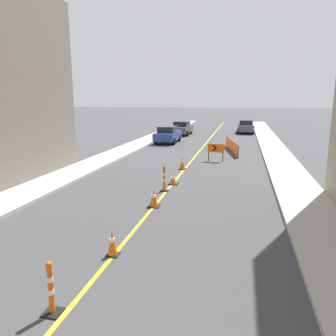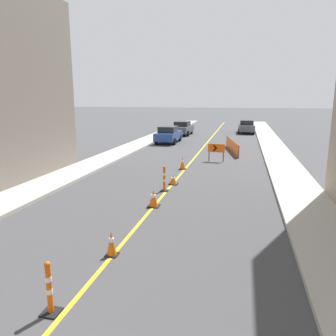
% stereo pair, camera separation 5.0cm
% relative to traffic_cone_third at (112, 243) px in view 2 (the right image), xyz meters
% --- Properties ---
extents(lane_stripe, '(0.12, 61.86, 0.01)m').
position_rel_traffic_cone_third_xyz_m(lane_stripe, '(0.02, 21.04, -0.34)').
color(lane_stripe, gold).
rests_on(lane_stripe, ground_plane).
extents(sidewalk_left, '(2.14, 61.86, 0.15)m').
position_rel_traffic_cone_third_xyz_m(sidewalk_left, '(-5.90, 21.04, -0.27)').
color(sidewalk_left, '#ADA89E').
rests_on(sidewalk_left, ground_plane).
extents(sidewalk_right, '(2.14, 61.86, 0.15)m').
position_rel_traffic_cone_third_xyz_m(sidewalk_right, '(5.94, 21.04, -0.27)').
color(sidewalk_right, '#ADA89E').
rests_on(sidewalk_right, ground_plane).
extents(traffic_cone_third, '(0.33, 0.33, 0.70)m').
position_rel_traffic_cone_third_xyz_m(traffic_cone_third, '(0.00, 0.00, 0.00)').
color(traffic_cone_third, black).
rests_on(traffic_cone_third, ground_plane).
extents(traffic_cone_fourth, '(0.46, 0.46, 0.68)m').
position_rel_traffic_cone_third_xyz_m(traffic_cone_fourth, '(0.02, 4.22, -0.01)').
color(traffic_cone_fourth, black).
rests_on(traffic_cone_fourth, ground_plane).
extents(traffic_cone_fifth, '(0.47, 0.47, 0.50)m').
position_rel_traffic_cone_third_xyz_m(traffic_cone_fifth, '(0.07, 7.75, -0.10)').
color(traffic_cone_fifth, black).
rests_on(traffic_cone_fifth, ground_plane).
extents(traffic_cone_farthest, '(0.40, 0.40, 0.75)m').
position_rel_traffic_cone_third_xyz_m(traffic_cone_farthest, '(-0.12, 11.31, 0.02)').
color(traffic_cone_farthest, black).
rests_on(traffic_cone_farthest, ground_plane).
extents(delineator_post_front, '(0.35, 0.35, 1.13)m').
position_rel_traffic_cone_third_xyz_m(delineator_post_front, '(-0.23, -2.58, 0.13)').
color(delineator_post_front, black).
rests_on(delineator_post_front, ground_plane).
extents(delineator_post_rear, '(0.36, 0.36, 1.18)m').
position_rel_traffic_cone_third_xyz_m(delineator_post_rear, '(-0.08, 6.46, 0.16)').
color(delineator_post_rear, black).
rests_on(delineator_post_rear, ground_plane).
extents(arrow_barricade_primary, '(1.13, 0.14, 1.20)m').
position_rel_traffic_cone_third_xyz_m(arrow_barricade_primary, '(1.64, 14.24, 0.51)').
color(arrow_barricade_primary, '#EF560C').
rests_on(arrow_barricade_primary, ground_plane).
extents(safety_mesh_fence, '(1.20, 6.03, 0.93)m').
position_rel_traffic_cone_third_xyz_m(safety_mesh_fence, '(2.54, 18.66, 0.11)').
color(safety_mesh_fence, '#EF560C').
rests_on(safety_mesh_fence, ground_plane).
extents(parked_car_curb_near, '(1.95, 4.34, 1.59)m').
position_rel_traffic_cone_third_xyz_m(parked_car_curb_near, '(-3.59, 22.71, 0.45)').
color(parked_car_curb_near, navy).
rests_on(parked_car_curb_near, ground_plane).
extents(parked_car_curb_mid, '(2.03, 4.39, 1.59)m').
position_rel_traffic_cone_third_xyz_m(parked_car_curb_mid, '(-3.50, 29.66, 0.45)').
color(parked_car_curb_mid, '#474C51').
rests_on(parked_car_curb_mid, ground_plane).
extents(parked_car_curb_far, '(1.96, 4.36, 1.59)m').
position_rel_traffic_cone_third_xyz_m(parked_car_curb_far, '(3.71, 33.44, 0.45)').
color(parked_car_curb_far, '#474C51').
rests_on(parked_car_curb_far, ground_plane).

